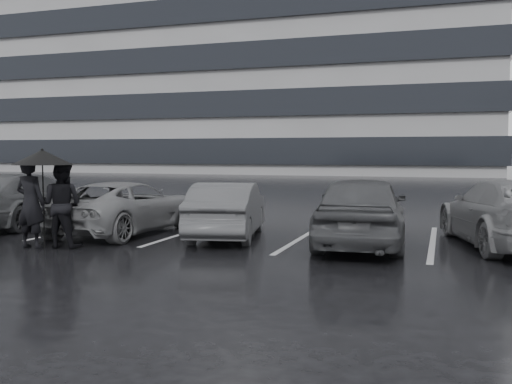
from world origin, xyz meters
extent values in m
plane|color=black|center=(0.00, 0.00, 0.00)|extent=(160.00, 160.00, 0.00)
cube|color=gray|center=(-22.00, 48.00, 14.00)|extent=(60.00, 25.00, 28.00)
cube|color=black|center=(-22.00, 48.00, 2.00)|extent=(60.60, 25.60, 2.20)
cube|color=black|center=(-22.00, 48.00, 6.00)|extent=(60.60, 25.60, 2.20)
cube|color=black|center=(-22.00, 48.00, 10.00)|extent=(60.60, 25.60, 2.20)
cube|color=black|center=(-22.00, 48.00, 14.00)|extent=(60.60, 25.60, 2.20)
cube|color=black|center=(-22.00, 48.00, 18.00)|extent=(60.60, 25.60, 2.20)
imported|color=black|center=(2.02, 1.60, 0.74)|extent=(2.06, 4.44, 1.47)
imported|color=#2A2A2C|center=(-1.00, 1.85, 0.62)|extent=(2.06, 3.96, 1.24)
imported|color=#4B4B4E|center=(-3.59, 1.79, 0.61)|extent=(2.22, 4.49, 1.22)
imported|color=black|center=(-6.82, 2.15, 0.68)|extent=(2.29, 4.85, 1.37)
imported|color=#4B4B4E|center=(4.87, 2.38, 0.69)|extent=(2.97, 5.08, 1.38)
imported|color=black|center=(-4.19, -0.75, 0.90)|extent=(0.68, 0.46, 1.81)
imported|color=black|center=(-3.67, -0.45, 0.86)|extent=(0.90, 0.73, 1.73)
cylinder|color=black|center=(-3.92, -0.69, 0.85)|extent=(0.03, 0.03, 1.71)
cone|color=black|center=(-3.92, -0.69, 1.81)|extent=(1.17, 1.17, 0.30)
sphere|color=black|center=(-3.92, -0.69, 1.96)|extent=(0.05, 0.05, 0.05)
cube|color=#A9A9AC|center=(-7.80, 2.50, 0.00)|extent=(0.12, 5.00, 0.00)
cube|color=#A9A9AC|center=(-5.00, 2.50, 0.00)|extent=(0.12, 5.00, 0.00)
cube|color=#A9A9AC|center=(-2.20, 2.50, 0.00)|extent=(0.12, 5.00, 0.00)
cube|color=#A9A9AC|center=(0.60, 2.50, 0.00)|extent=(0.12, 5.00, 0.00)
cube|color=#A9A9AC|center=(3.40, 2.50, 0.00)|extent=(0.12, 5.00, 0.00)
camera|label=1|loc=(3.60, -10.03, 1.91)|focal=40.00mm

